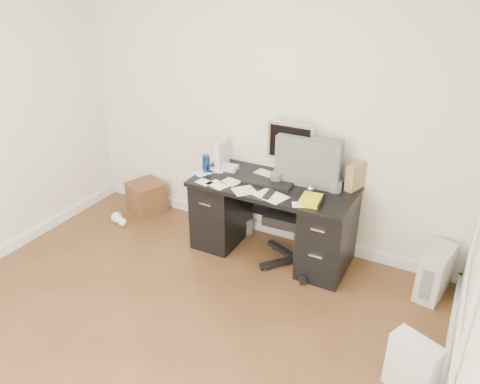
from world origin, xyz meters
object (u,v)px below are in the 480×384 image
object	(u,v)px
lcd_monitor	(290,151)
keyboard	(267,183)
wicker_basket	(147,197)
office_chair	(299,207)
desk	(272,217)
pc_tower	(435,272)

from	to	relation	value
lcd_monitor	keyboard	bearing A→B (deg)	-120.36
wicker_basket	office_chair	bearing A→B (deg)	-4.99
office_chair	desk	bearing A→B (deg)	168.79
lcd_monitor	wicker_basket	bearing A→B (deg)	-178.50
keyboard	office_chair	bearing A→B (deg)	-4.07
lcd_monitor	pc_tower	xyz separation A→B (m)	(1.41, -0.10, -0.81)
desk	pc_tower	xyz separation A→B (m)	(1.48, 0.08, -0.18)
desk	lcd_monitor	bearing A→B (deg)	67.37
keyboard	pc_tower	size ratio (longest dim) A/B	1.08
lcd_monitor	pc_tower	distance (m)	1.63
lcd_monitor	office_chair	size ratio (longest dim) A/B	0.46
office_chair	wicker_basket	distance (m)	1.94
desk	wicker_basket	bearing A→B (deg)	175.57
keyboard	office_chair	size ratio (longest dim) A/B	0.39
wicker_basket	lcd_monitor	bearing A→B (deg)	1.98
office_chair	wicker_basket	xyz separation A→B (m)	(-1.89, 0.16, -0.42)
desk	office_chair	size ratio (longest dim) A/B	1.25
desk	lcd_monitor	distance (m)	0.66
keyboard	pc_tower	xyz separation A→B (m)	(1.53, 0.12, -0.55)
pc_tower	wicker_basket	bearing A→B (deg)	-169.85
office_chair	keyboard	bearing A→B (deg)	175.72
desk	wicker_basket	distance (m)	1.63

